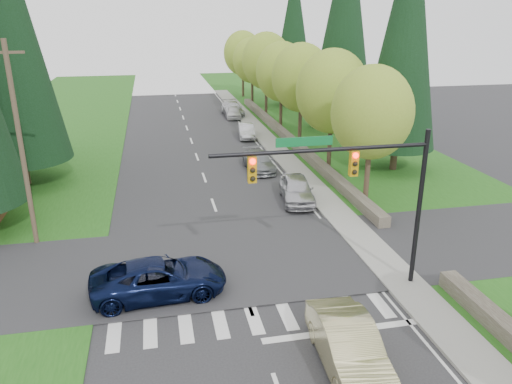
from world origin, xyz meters
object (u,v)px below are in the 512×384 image
object	(u,v)px
parked_car_e	(232,109)
parked_car_c	(246,131)
sedan_champagne	(349,347)
parked_car_a	(297,189)
parked_car_d	(234,112)
parked_car_b	(259,161)
suv_navy	(159,278)

from	to	relation	value
parked_car_e	parked_car_c	bearing A→B (deg)	-93.41
sedan_champagne	parked_car_a	world-z (taller)	sedan_champagne
parked_car_c	parked_car_d	distance (m)	9.36
parked_car_d	parked_car_b	bearing A→B (deg)	-87.70
parked_car_d	parked_car_e	distance (m)	1.48
sedan_champagne	parked_car_a	xyz separation A→B (m)	(2.64, 15.23, -0.02)
sedan_champagne	parked_car_c	xyz separation A→B (m)	(2.68, 32.29, -0.16)
parked_car_b	parked_car_d	xyz separation A→B (m)	(1.28, 19.53, 0.00)
sedan_champagne	parked_car_e	xyz separation A→B (m)	(3.11, 43.11, -0.05)
parked_car_e	parked_car_b	bearing A→B (deg)	-94.92
parked_car_d	parked_car_e	bearing A→B (deg)	91.50
parked_car_d	suv_navy	bearing A→B (deg)	-97.99
parked_car_d	sedan_champagne	bearing A→B (deg)	-88.06
parked_car_a	parked_car_c	size ratio (longest dim) A/B	1.17
sedan_champagne	parked_car_d	size ratio (longest dim) A/B	1.26
parked_car_a	parked_car_e	world-z (taller)	parked_car_a
parked_car_b	sedan_champagne	bearing A→B (deg)	-95.12
parked_car_c	parked_car_e	xyz separation A→B (m)	(0.43, 10.82, 0.11)
suv_navy	parked_car_c	bearing A→B (deg)	-22.02
parked_car_b	parked_car_e	size ratio (longest dim) A/B	0.87
parked_car_c	parked_car_d	bearing A→B (deg)	94.18
parked_car_a	parked_car_b	xyz separation A→B (m)	(-0.92, 6.88, -0.12)
suv_navy	parked_car_a	world-z (taller)	parked_car_a
parked_car_b	parked_car_d	bearing A→B (deg)	85.55
sedan_champagne	parked_car_b	xyz separation A→B (m)	(1.71, 22.11, -0.15)
parked_car_a	parked_car_b	bearing A→B (deg)	105.35
parked_car_a	parked_car_e	bearing A→B (deg)	96.73
parked_car_c	parked_car_d	world-z (taller)	parked_car_d
parked_car_b	parked_car_e	xyz separation A→B (m)	(1.40, 21.00, 0.10)
parked_car_e	parked_car_a	bearing A→B (deg)	-92.09
sedan_champagne	suv_navy	size ratio (longest dim) A/B	0.89
parked_car_c	parked_car_e	distance (m)	10.83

